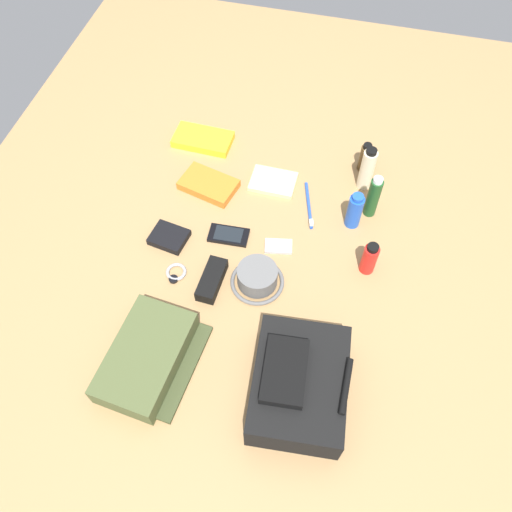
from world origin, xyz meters
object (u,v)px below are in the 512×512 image
bucket_hat (257,278)px  shampoo_bottle (373,197)px  sunscreen_spray (369,258)px  cologne_bottle (365,158)px  deodorant_spray (355,211)px  lotion_bottle (367,169)px  sunglasses_case (212,280)px  travel_guidebook (209,185)px  toothbrush (309,207)px  paperback_novel (203,140)px  wallet (169,237)px  cell_phone (229,235)px  backpack (298,384)px  toiletry_pouch (148,358)px  media_player (278,246)px  notepad (273,182)px  wristwatch (176,273)px

bucket_hat → shampoo_bottle: (-0.34, 0.29, 0.05)m
shampoo_bottle → sunscreen_spray: size_ratio=1.36×
cologne_bottle → deodorant_spray: (0.24, -0.00, 0.01)m
shampoo_bottle → deodorant_spray: size_ratio=1.21×
lotion_bottle → sunscreen_spray: 0.33m
cologne_bottle → sunglasses_case: (0.56, -0.37, -0.03)m
cologne_bottle → sunglasses_case: cologne_bottle is taller
travel_guidebook → bucket_hat: bearing=37.7°
shampoo_bottle → travel_guidebook: (0.02, -0.54, -0.07)m
lotion_bottle → deodorant_spray: (0.17, -0.01, -0.02)m
deodorant_spray → toothbrush: bearing=-99.9°
paperback_novel → sunglasses_case: 0.59m
sunscreen_spray → wallet: size_ratio=1.10×
paperback_novel → toothbrush: size_ratio=1.13×
toothbrush → bucket_hat: bearing=-17.2°
cell_phone → lotion_bottle: bearing=129.3°
backpack → toiletry_pouch: bearing=-87.5°
media_player → notepad: 0.26m
cell_phone → toothbrush: bearing=127.1°
paperback_novel → travel_guidebook: 0.21m
wristwatch → sunglasses_case: bearing=87.8°
travel_guidebook → toothbrush: bearing=88.8°
bucket_hat → toothbrush: bearing=162.8°
media_player → notepad: bearing=-163.5°
backpack → wallet: bearing=-128.2°
lotion_bottle → wallet: size_ratio=1.52×
backpack → shampoo_bottle: size_ratio=2.01×
bucket_hat → notepad: 0.39m
notepad → sunglasses_case: (0.42, -0.09, 0.01)m
backpack → sunglasses_case: 0.41m
deodorant_spray → notepad: deodorant_spray is taller
toothbrush → sunglasses_case: 0.41m
backpack → shampoo_bottle: (-0.64, 0.11, 0.02)m
paperback_novel → wallet: 0.43m
lotion_bottle → cologne_bottle: bearing=-170.5°
backpack → cell_phone: bearing=-144.8°
cologne_bottle → media_player: bearing=-28.2°
bucket_hat → toiletry_pouch: bearing=-35.2°
cologne_bottle → wallet: size_ratio=1.03×
shampoo_bottle → media_player: (0.20, -0.26, -0.07)m
sunscreen_spray → toothbrush: bearing=-131.2°
wristwatch → sunglasses_case: (0.00, 0.12, 0.01)m
shampoo_bottle → sunscreen_spray: 0.22m
deodorant_spray → travel_guidebook: deodorant_spray is taller
toiletry_pouch → deodorant_spray: 0.76m
backpack → cell_phone: (-0.44, -0.31, -0.05)m
wallet → wristwatch: bearing=37.0°
bucket_hat → wristwatch: bucket_hat is taller
bucket_hat → deodorant_spray: deodorant_spray is taller
deodorant_spray → cell_phone: size_ratio=1.05×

